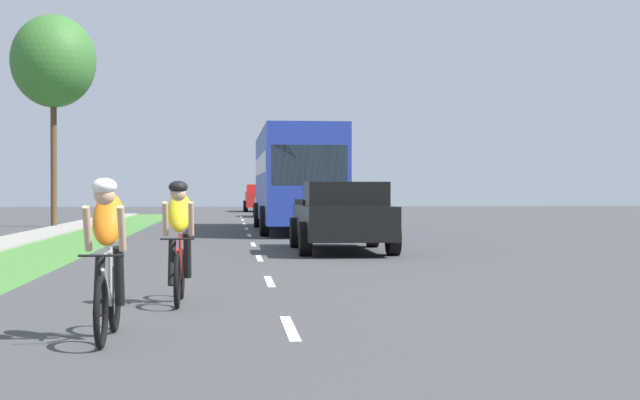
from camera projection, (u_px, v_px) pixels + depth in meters
name	position (u px, v px, depth m)	size (l,w,h in m)	color
ground_plane	(258.00, 255.00, 21.25)	(120.00, 120.00, 0.00)	#424244
grass_verge	(35.00, 256.00, 20.79)	(2.19, 70.00, 0.01)	#478438
lane_markings_center	(253.00, 244.00, 25.23)	(0.12, 52.71, 0.01)	white
cyclist_lead	(108.00, 257.00, 9.19)	(0.42, 1.72, 1.58)	black
cyclist_trailing	(179.00, 241.00, 12.12)	(0.42, 1.72, 1.58)	black
pickup_black	(342.00, 217.00, 22.32)	(2.22, 5.10, 1.64)	black
bus_blue	(296.00, 175.00, 33.53)	(2.78, 11.60, 3.48)	#23389E
sedan_silver	(272.00, 202.00, 51.00)	(1.98, 4.30, 1.52)	#A5A8AD
suv_red	(260.00, 197.00, 62.77)	(2.15, 4.70, 1.79)	red
street_tree_far	(53.00, 62.00, 36.96)	(3.29, 3.29, 8.29)	brown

